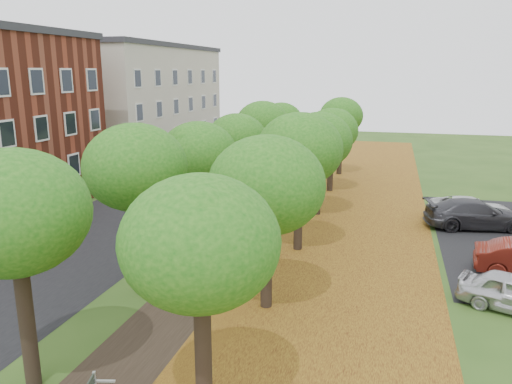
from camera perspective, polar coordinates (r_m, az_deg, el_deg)
The scene contains 8 objects.
street_asphalt at distance 29.44m, azimuth -13.82°, elevation -2.59°, with size 8.00×70.00×0.01m, color black.
footpath at distance 26.70m, azimuth 0.46°, elevation -3.86°, with size 3.20×70.00×0.01m, color black.
leaf_verge at distance 25.94m, azimuth 11.23°, elevation -4.66°, with size 7.50×70.00×0.01m, color #9F751D.
tree_row_west at distance 26.37m, azimuth -4.17°, elevation 5.59°, with size 3.69×33.69×5.96m.
tree_row_east at distance 25.20m, azimuth 6.23°, elevation 5.17°, with size 3.69×33.69×5.96m.
building_cream at distance 48.75m, azimuth -13.81°, elevation 9.95°, with size 10.30×20.30×10.40m.
car_grey at distance 28.54m, azimuth 23.80°, elevation -2.33°, with size 2.10×5.17×1.50m, color #323237.
car_white at distance 29.89m, azimuth 23.42°, elevation -1.83°, with size 2.12×4.60×1.28m, color silver.
Camera 1 is at (6.48, -9.62, 8.05)m, focal length 35.00 mm.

